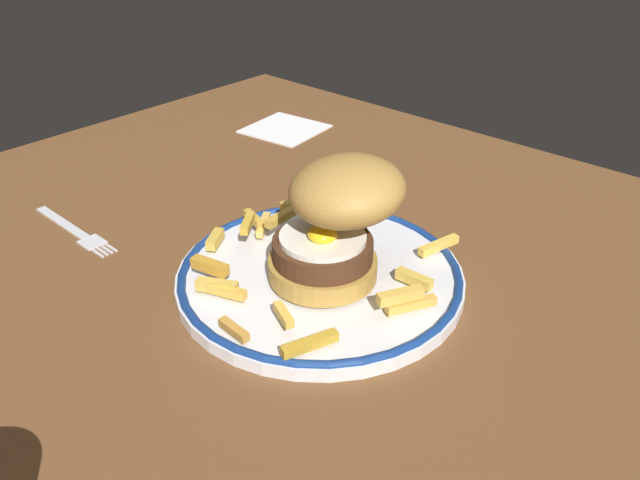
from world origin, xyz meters
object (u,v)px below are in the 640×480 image
dinner_plate (320,275)px  burger (337,218)px  napkin (285,128)px  fork (75,230)px

dinner_plate → burger: 6.72cm
burger → napkin: 41.23cm
burger → fork: size_ratio=0.99×
dinner_plate → napkin: 39.50cm
dinner_plate → fork: bearing=-157.9°
dinner_plate → napkin: bearing=139.4°
burger → napkin: size_ratio=1.40×
burger → fork: (-27.23, -10.63, -7.16)cm
burger → fork: bearing=-158.7°
dinner_plate → fork: dinner_plate is taller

